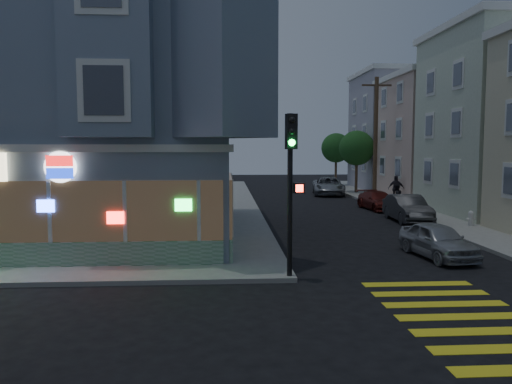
{
  "coord_description": "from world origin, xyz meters",
  "views": [
    {
      "loc": [
        0.87,
        -12.44,
        4.04
      ],
      "look_at": [
        2.08,
        7.05,
        2.27
      ],
      "focal_mm": 35.0,
      "sensor_mm": 36.0,
      "label": 1
    }
  ],
  "objects": [
    {
      "name": "corner_building",
      "position": [
        -6.0,
        10.98,
        5.82
      ],
      "size": [
        14.6,
        14.6,
        11.4
      ],
      "color": "slate",
      "rests_on": "sidewalk_nw"
    },
    {
      "name": "sidewalk_nw",
      "position": [
        -13.5,
        23.0,
        0.07
      ],
      "size": [
        33.0,
        42.0,
        0.15
      ],
      "primitive_type": "cube",
      "color": "gray",
      "rests_on": "ground"
    },
    {
      "name": "parked_car_d",
      "position": [
        9.56,
        29.04,
        0.75
      ],
      "size": [
        3.19,
        5.68,
        1.5
      ],
      "primitive_type": "imported",
      "rotation": [
        0.0,
        0.0,
        -0.13
      ],
      "color": "#909499",
      "rests_on": "ground"
    },
    {
      "name": "ground",
      "position": [
        0.0,
        0.0,
        0.0
      ],
      "size": [
        120.0,
        120.0,
        0.0
      ],
      "primitive_type": "plane",
      "color": "black",
      "rests_on": "ground"
    },
    {
      "name": "utility_pole",
      "position": [
        12.0,
        24.0,
        4.8
      ],
      "size": [
        2.2,
        0.3,
        9.0
      ],
      "color": "#4C3826",
      "rests_on": "sidewalk_ne"
    },
    {
      "name": "street_tree_near",
      "position": [
        12.2,
        30.0,
        3.94
      ],
      "size": [
        3.0,
        3.0,
        5.3
      ],
      "color": "#4C3826",
      "rests_on": "sidewalk_ne"
    },
    {
      "name": "parked_car_b",
      "position": [
        10.7,
        13.74,
        0.73
      ],
      "size": [
        1.69,
        4.47,
        1.46
      ],
      "primitive_type": "imported",
      "rotation": [
        0.0,
        0.0,
        -0.04
      ],
      "color": "#313336",
      "rests_on": "ground"
    },
    {
      "name": "traffic_signal",
      "position": [
        2.82,
        2.18,
        3.45
      ],
      "size": [
        0.59,
        0.55,
        4.88
      ],
      "rotation": [
        0.0,
        0.0,
        0.15
      ],
      "color": "black",
      "rests_on": "sidewalk_nw"
    },
    {
      "name": "pedestrian_a",
      "position": [
        11.3,
        17.22,
        0.99
      ],
      "size": [
        0.99,
        0.88,
        1.67
      ],
      "primitive_type": "imported",
      "rotation": [
        0.0,
        0.0,
        3.51
      ],
      "color": "black",
      "rests_on": "sidewalk_ne"
    },
    {
      "name": "fire_hydrant",
      "position": [
        13.0,
        11.3,
        0.54
      ],
      "size": [
        0.43,
        0.25,
        0.75
      ],
      "color": "silver",
      "rests_on": "sidewalk_ne"
    },
    {
      "name": "row_house_c",
      "position": [
        19.5,
        25.0,
        4.65
      ],
      "size": [
        12.0,
        8.6,
        9.0
      ],
      "primitive_type": "cube",
      "color": "#CAAD9C",
      "rests_on": "sidewalk_ne"
    },
    {
      "name": "parked_car_c",
      "position": [
        10.7,
        18.94,
        0.59
      ],
      "size": [
        2.07,
        4.24,
        1.19
      ],
      "primitive_type": "imported",
      "rotation": [
        0.0,
        0.0,
        0.1
      ],
      "color": "maroon",
      "rests_on": "ground"
    },
    {
      "name": "pedestrian_b",
      "position": [
        13.0,
        22.14,
        1.09
      ],
      "size": [
        1.19,
        0.83,
        1.88
      ],
      "primitive_type": "imported",
      "rotation": [
        0.0,
        0.0,
        2.77
      ],
      "color": "#28242D",
      "rests_on": "sidewalk_ne"
    },
    {
      "name": "parked_car_a",
      "position": [
        8.6,
        5.06,
        0.64
      ],
      "size": [
        1.95,
        3.91,
        1.28
      ],
      "primitive_type": "imported",
      "rotation": [
        0.0,
        0.0,
        0.12
      ],
      "color": "#A6A8AD",
      "rests_on": "ground"
    },
    {
      "name": "row_house_d",
      "position": [
        19.5,
        34.0,
        5.4
      ],
      "size": [
        12.0,
        8.6,
        10.5
      ],
      "primitive_type": "cube",
      "color": "#9994A3",
      "rests_on": "sidewalk_ne"
    },
    {
      "name": "street_tree_far",
      "position": [
        12.2,
        38.0,
        3.94
      ],
      "size": [
        3.0,
        3.0,
        5.3
      ],
      "color": "#4C3826",
      "rests_on": "sidewalk_ne"
    }
  ]
}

